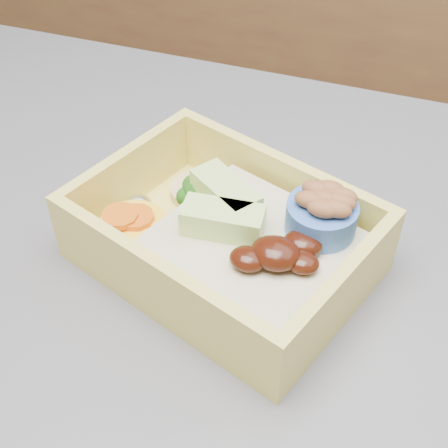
% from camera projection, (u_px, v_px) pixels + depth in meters
% --- Properties ---
extents(bento_box, '(0.23, 0.20, 0.07)m').
position_uv_depth(bento_box, '(234.00, 239.00, 0.44)').
color(bento_box, '#EAD860').
rests_on(bento_box, island).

